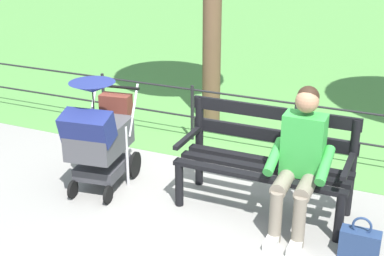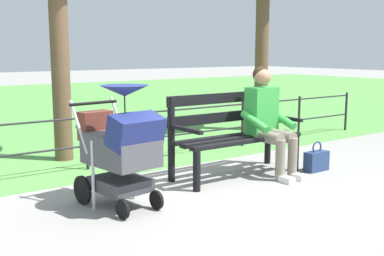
{
  "view_description": "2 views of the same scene",
  "coord_description": "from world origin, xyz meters",
  "px_view_note": "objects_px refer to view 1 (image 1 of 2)",
  "views": [
    {
      "loc": [
        -1.87,
        4.3,
        2.62
      ],
      "look_at": [
        0.04,
        0.01,
        0.74
      ],
      "focal_mm": 50.3,
      "sensor_mm": 36.0,
      "label": 1
    },
    {
      "loc": [
        2.97,
        4.09,
        1.45
      ],
      "look_at": [
        0.12,
        0.15,
        0.67
      ],
      "focal_mm": 44.77,
      "sensor_mm": 36.0,
      "label": 2
    }
  ],
  "objects_px": {
    "person_on_bench": "(300,157)",
    "stroller": "(99,134)",
    "handbag": "(360,243)",
    "park_bench": "(266,156)"
  },
  "relations": [
    {
      "from": "person_on_bench",
      "to": "stroller",
      "type": "height_order",
      "value": "person_on_bench"
    },
    {
      "from": "stroller",
      "to": "handbag",
      "type": "relative_size",
      "value": 3.11
    },
    {
      "from": "stroller",
      "to": "handbag",
      "type": "xyz_separation_m",
      "value": [
        -2.57,
        0.16,
        -0.47
      ]
    },
    {
      "from": "handbag",
      "to": "park_bench",
      "type": "bearing_deg",
      "value": -26.63
    },
    {
      "from": "stroller",
      "to": "handbag",
      "type": "distance_m",
      "value": 2.62
    },
    {
      "from": "stroller",
      "to": "handbag",
      "type": "bearing_deg",
      "value": 176.41
    },
    {
      "from": "park_bench",
      "to": "handbag",
      "type": "relative_size",
      "value": 4.33
    },
    {
      "from": "handbag",
      "to": "stroller",
      "type": "bearing_deg",
      "value": -3.59
    },
    {
      "from": "park_bench",
      "to": "handbag",
      "type": "xyz_separation_m",
      "value": [
        -0.95,
        0.48,
        -0.4
      ]
    },
    {
      "from": "park_bench",
      "to": "person_on_bench",
      "type": "bearing_deg",
      "value": 147.86
    }
  ]
}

